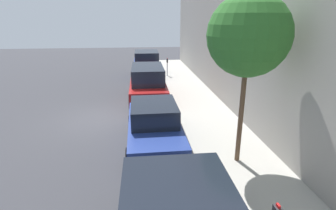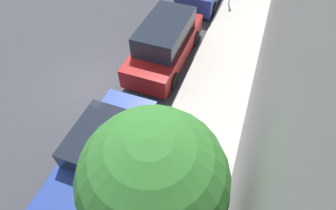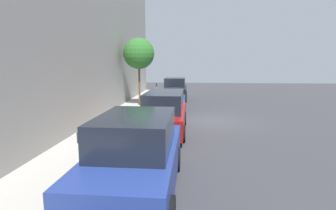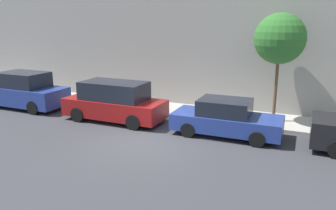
{
  "view_description": "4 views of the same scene",
  "coord_description": "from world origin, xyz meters",
  "px_view_note": "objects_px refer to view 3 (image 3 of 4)",
  "views": [
    {
      "loc": [
        1.8,
        -11.41,
        4.39
      ],
      "look_at": [
        2.93,
        -1.35,
        1.0
      ],
      "focal_mm": 28.0,
      "sensor_mm": 36.0,
      "label": 1
    },
    {
      "loc": [
        5.54,
        -5.95,
        7.6
      ],
      "look_at": [
        3.59,
        -0.65,
        1.0
      ],
      "focal_mm": 28.0,
      "sensor_mm": 36.0,
      "label": 2
    },
    {
      "loc": [
        1.14,
        14.64,
        3.2
      ],
      "look_at": [
        2.23,
        0.77,
        1.0
      ],
      "focal_mm": 28.0,
      "sensor_mm": 36.0,
      "label": 3
    },
    {
      "loc": [
        -10.71,
        -5.74,
        4.65
      ],
      "look_at": [
        2.44,
        -0.07,
        1.0
      ],
      "focal_mm": 35.0,
      "sensor_mm": 36.0,
      "label": 4
    }
  ],
  "objects_px": {
    "parking_meter_far": "(81,149)",
    "parked_suv_fourth": "(136,157)",
    "parked_sedan_second": "(171,101)",
    "parked_minivan_third": "(164,113)",
    "parked_suv_nearest": "(175,90)",
    "street_tree": "(139,54)",
    "parking_meter_near": "(156,89)"
  },
  "relations": [
    {
      "from": "parking_meter_near",
      "to": "parking_meter_far",
      "type": "xyz_separation_m",
      "value": [
        0.0,
        16.4,
        -0.04
      ]
    },
    {
      "from": "parked_minivan_third",
      "to": "street_tree",
      "type": "bearing_deg",
      "value": -70.57
    },
    {
      "from": "parked_suv_nearest",
      "to": "parking_meter_far",
      "type": "relative_size",
      "value": 3.6
    },
    {
      "from": "parked_suv_nearest",
      "to": "parked_sedan_second",
      "type": "distance_m",
      "value": 5.67
    },
    {
      "from": "parking_meter_far",
      "to": "parked_suv_fourth",
      "type": "bearing_deg",
      "value": 168.11
    },
    {
      "from": "parked_sedan_second",
      "to": "parked_minivan_third",
      "type": "xyz_separation_m",
      "value": [
        -0.02,
        5.42,
        0.19
      ]
    },
    {
      "from": "parked_minivan_third",
      "to": "parking_meter_near",
      "type": "bearing_deg",
      "value": -81.1
    },
    {
      "from": "parking_meter_near",
      "to": "parked_sedan_second",
      "type": "bearing_deg",
      "value": 107.3
    },
    {
      "from": "parked_suv_fourth",
      "to": "parking_meter_near",
      "type": "relative_size",
      "value": 3.45
    },
    {
      "from": "parked_suv_nearest",
      "to": "parked_sedan_second",
      "type": "height_order",
      "value": "parked_suv_nearest"
    },
    {
      "from": "parked_sedan_second",
      "to": "parked_suv_fourth",
      "type": "bearing_deg",
      "value": 89.31
    },
    {
      "from": "parked_suv_fourth",
      "to": "parking_meter_far",
      "type": "distance_m",
      "value": 1.57
    },
    {
      "from": "parked_minivan_third",
      "to": "parking_meter_far",
      "type": "xyz_separation_m",
      "value": [
        1.69,
        5.59,
        0.05
      ]
    },
    {
      "from": "parked_suv_nearest",
      "to": "street_tree",
      "type": "distance_m",
      "value": 5.55
    },
    {
      "from": "parked_suv_nearest",
      "to": "parking_meter_far",
      "type": "bearing_deg",
      "value": 84.43
    },
    {
      "from": "parked_minivan_third",
      "to": "parked_suv_nearest",
      "type": "bearing_deg",
      "value": -89.66
    },
    {
      "from": "parked_suv_nearest",
      "to": "parked_sedan_second",
      "type": "relative_size",
      "value": 1.07
    },
    {
      "from": "parked_suv_fourth",
      "to": "parking_meter_far",
      "type": "xyz_separation_m",
      "value": [
        1.54,
        -0.32,
        0.05
      ]
    },
    {
      "from": "parked_sedan_second",
      "to": "parking_meter_near",
      "type": "height_order",
      "value": "parking_meter_near"
    },
    {
      "from": "parked_sedan_second",
      "to": "parked_suv_fourth",
      "type": "height_order",
      "value": "parked_suv_fourth"
    },
    {
      "from": "parked_suv_fourth",
      "to": "street_tree",
      "type": "xyz_separation_m",
      "value": [
        2.35,
        -13.01,
        2.99
      ]
    },
    {
      "from": "parked_sedan_second",
      "to": "parking_meter_far",
      "type": "relative_size",
      "value": 3.37
    },
    {
      "from": "parked_minivan_third",
      "to": "parked_suv_fourth",
      "type": "distance_m",
      "value": 5.92
    },
    {
      "from": "parked_sedan_second",
      "to": "parked_suv_fourth",
      "type": "distance_m",
      "value": 11.34
    },
    {
      "from": "parked_minivan_third",
      "to": "parking_meter_far",
      "type": "relative_size",
      "value": 3.67
    },
    {
      "from": "parked_suv_nearest",
      "to": "parking_meter_near",
      "type": "relative_size",
      "value": 3.44
    },
    {
      "from": "parked_suv_nearest",
      "to": "parked_minivan_third",
      "type": "height_order",
      "value": "parked_suv_nearest"
    },
    {
      "from": "parking_meter_near",
      "to": "parking_meter_far",
      "type": "relative_size",
      "value": 1.05
    },
    {
      "from": "parked_sedan_second",
      "to": "street_tree",
      "type": "xyz_separation_m",
      "value": [
        2.49,
        -1.67,
        3.19
      ]
    },
    {
      "from": "parked_suv_nearest",
      "to": "parked_minivan_third",
      "type": "bearing_deg",
      "value": 90.34
    },
    {
      "from": "parked_minivan_third",
      "to": "parking_meter_near",
      "type": "distance_m",
      "value": 10.94
    },
    {
      "from": "parked_suv_fourth",
      "to": "parked_sedan_second",
      "type": "bearing_deg",
      "value": -90.69
    }
  ]
}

